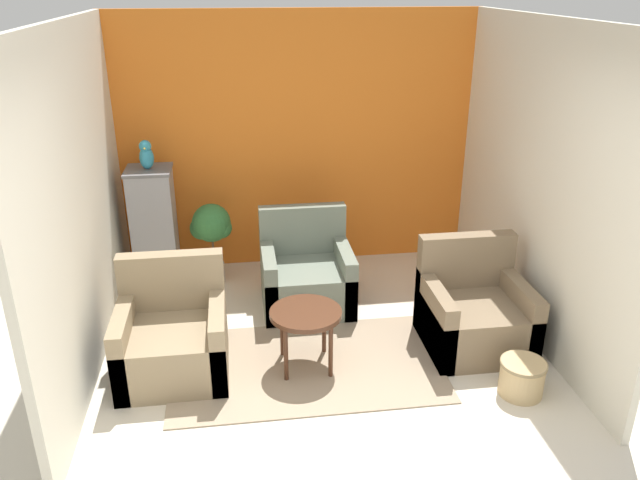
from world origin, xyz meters
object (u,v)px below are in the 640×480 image
(birdcage, at_px, (155,230))
(parrot, at_px, (146,155))
(wicker_basket, at_px, (522,377))
(armchair_middle, at_px, (306,276))
(potted_plant, at_px, (211,229))
(coffee_table, at_px, (306,318))
(armchair_left, at_px, (173,339))
(armchair_right, at_px, (474,314))

(birdcage, xyz_separation_m, parrot, (-0.00, 0.00, 0.75))
(wicker_basket, bearing_deg, armchair_middle, 131.43)
(armchair_middle, relative_size, potted_plant, 1.06)
(coffee_table, relative_size, armchair_left, 0.63)
(parrot, bearing_deg, armchair_left, -80.26)
(armchair_right, distance_m, parrot, 3.31)
(potted_plant, bearing_deg, wicker_basket, -43.62)
(armchair_middle, relative_size, wicker_basket, 2.60)
(coffee_table, distance_m, armchair_right, 1.46)
(armchair_middle, height_order, wicker_basket, armchair_middle)
(armchair_right, relative_size, armchair_middle, 1.00)
(potted_plant, bearing_deg, armchair_middle, -33.42)
(armchair_right, bearing_deg, parrot, 151.35)
(wicker_basket, bearing_deg, armchair_right, 99.37)
(coffee_table, bearing_deg, parrot, 128.57)
(coffee_table, distance_m, potted_plant, 1.80)
(coffee_table, height_order, armchair_right, armchair_right)
(armchair_left, relative_size, armchair_middle, 1.00)
(armchair_left, xyz_separation_m, parrot, (-0.27, 1.55, 1.08))
(birdcage, height_order, potted_plant, birdcage)
(coffee_table, xyz_separation_m, birdcage, (-1.31, 1.64, 0.16))
(birdcage, height_order, wicker_basket, birdcage)
(potted_plant, bearing_deg, armchair_left, -100.48)
(coffee_table, height_order, armchair_left, armchair_left)
(coffee_table, relative_size, parrot, 1.99)
(wicker_basket, bearing_deg, parrot, 142.28)
(parrot, bearing_deg, birdcage, -90.00)
(armchair_middle, xyz_separation_m, potted_plant, (-0.88, 0.58, 0.30))
(coffee_table, bearing_deg, birdcage, 128.61)
(birdcage, xyz_separation_m, potted_plant, (0.55, -0.01, -0.02))
(armchair_right, xyz_separation_m, wicker_basket, (0.12, -0.72, -0.14))
(armchair_right, height_order, potted_plant, armchair_right)
(coffee_table, distance_m, armchair_middle, 1.07)
(coffee_table, relative_size, armchair_right, 0.63)
(armchair_right, height_order, parrot, parrot)
(parrot, bearing_deg, armchair_right, -28.65)
(coffee_table, height_order, armchair_middle, armchair_middle)
(armchair_right, bearing_deg, armchair_left, -178.88)
(potted_plant, bearing_deg, parrot, 178.95)
(armchair_middle, distance_m, potted_plant, 1.10)
(armchair_left, height_order, armchair_middle, same)
(armchair_middle, relative_size, birdcage, 0.73)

